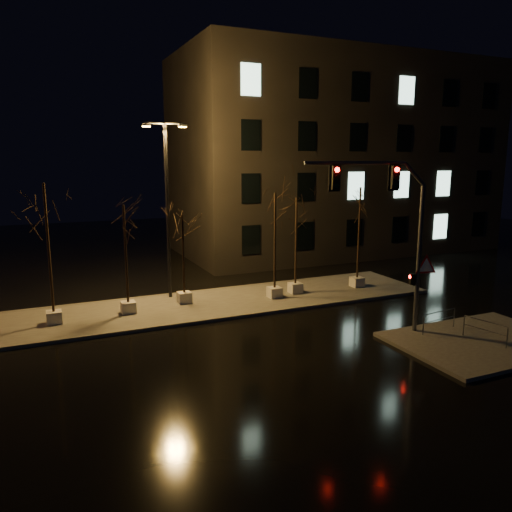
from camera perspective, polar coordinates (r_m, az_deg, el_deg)
name	(u,v)px	position (r m, az deg, el deg)	size (l,w,h in m)	color
ground	(278,342)	(20.67, 2.50, -9.77)	(90.00, 90.00, 0.00)	black
median	(226,302)	(25.88, -3.44, -5.29)	(22.00, 5.00, 0.15)	#494641
sidewalk_corner	(482,341)	(22.44, 24.42, -8.88)	(7.00, 5.00, 0.15)	#494641
building	(334,157)	(41.93, 8.92, 11.12)	(25.00, 12.00, 15.00)	black
tree_0	(46,215)	(23.18, -22.88, 4.30)	(1.80, 1.80, 6.36)	beige
tree_1	(125,229)	(23.74, -14.80, 2.95)	(1.80, 1.80, 5.27)	beige
tree_2	(183,234)	(25.00, -8.38, 2.46)	(1.80, 1.80, 4.63)	beige
tree_3	(275,217)	(25.63, 2.19, 4.52)	(1.80, 1.80, 5.65)	beige
tree_4	(296,219)	(26.66, 4.63, 4.20)	(1.80, 1.80, 5.32)	beige
tree_5	(360,210)	(28.47, 11.78, 5.19)	(1.80, 1.80, 5.81)	beige
traffic_signal_mast	(395,222)	(21.00, 15.58, 3.73)	(5.66, 1.55, 7.11)	#53565A
streetlight_main	(167,199)	(26.03, -10.11, 6.43)	(2.25, 0.57, 8.98)	black
guard_rail_a	(439,318)	(22.67, 20.22, -6.67)	(1.99, 0.30, 0.86)	#53565A
guard_rail_b	(485,328)	(22.04, 24.70, -7.50)	(0.43, 1.81, 0.88)	#53565A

